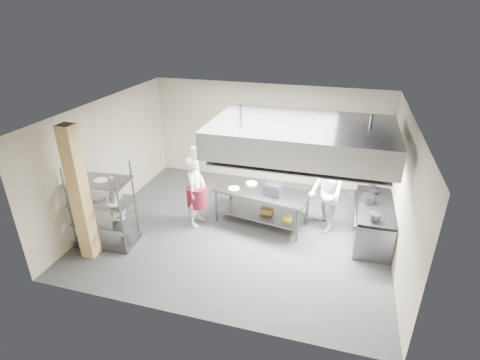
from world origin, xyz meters
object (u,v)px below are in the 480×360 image
(island, at_px, (261,207))
(chef_line, at_px, (325,194))
(stockpot, at_px, (368,199))
(chef_plating, at_px, (117,208))
(chef_head, at_px, (196,192))
(cooking_range, at_px, (372,222))
(griddle, at_px, (274,189))
(pass_rack, at_px, (103,205))

(island, height_order, chef_line, chef_line)
(stockpot, bearing_deg, chef_plating, -162.76)
(chef_line, bearing_deg, chef_head, -103.76)
(island, bearing_deg, chef_head, -153.97)
(cooking_range, xyz_separation_m, chef_head, (-4.20, -0.52, 0.48))
(island, xyz_separation_m, chef_line, (1.51, 0.15, 0.51))
(chef_head, relative_size, chef_plating, 1.10)
(chef_line, distance_m, griddle, 1.23)
(chef_line, bearing_deg, island, -109.25)
(cooking_range, bearing_deg, pass_rack, -162.29)
(stockpot, bearing_deg, island, -177.42)
(cooking_range, height_order, chef_line, chef_line)
(cooking_range, height_order, griddle, griddle)
(chef_plating, bearing_deg, chef_line, 88.66)
(chef_plating, relative_size, stockpot, 5.55)
(chef_plating, height_order, griddle, chef_plating)
(cooking_range, bearing_deg, chef_line, 175.67)
(chef_plating, bearing_deg, cooking_range, 83.91)
(chef_plating, distance_m, stockpot, 5.75)
(island, height_order, cooking_range, island)
(stockpot, bearing_deg, griddle, -175.46)
(pass_rack, bearing_deg, cooking_range, 13.21)
(pass_rack, relative_size, chef_line, 1.02)
(pass_rack, height_order, cooking_range, pass_rack)
(island, bearing_deg, griddle, -1.49)
(island, relative_size, chef_head, 1.28)
(chef_head, bearing_deg, griddle, -74.66)
(pass_rack, bearing_deg, stockpot, 14.17)
(pass_rack, relative_size, griddle, 4.22)
(chef_plating, bearing_deg, griddle, 92.33)
(cooking_range, height_order, chef_plating, chef_plating)
(griddle, bearing_deg, cooking_range, 17.99)
(island, relative_size, cooking_range, 1.15)
(chef_head, bearing_deg, island, -70.29)
(island, distance_m, griddle, 0.65)
(cooking_range, relative_size, griddle, 4.29)
(pass_rack, relative_size, chef_plating, 1.21)
(island, xyz_separation_m, pass_rack, (-3.23, -1.81, 0.53))
(chef_head, bearing_deg, pass_rack, 132.27)
(stockpot, bearing_deg, pass_rack, -161.33)
(griddle, bearing_deg, island, -176.20)
(griddle, bearing_deg, chef_head, -153.05)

